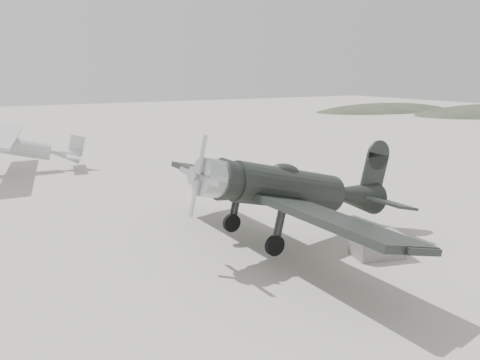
# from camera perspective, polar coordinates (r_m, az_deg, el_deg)

# --- Properties ---
(ground) EXTENTS (160.00, 160.00, 0.00)m
(ground) POSITION_cam_1_polar(r_m,az_deg,el_deg) (18.78, -0.88, -6.04)
(ground) COLOR #A5A092
(ground) RESTS_ON ground
(hill_northeast) EXTENTS (32.00, 16.00, 5.20)m
(hill_northeast) POSITION_cam_1_polar(r_m,az_deg,el_deg) (80.90, 17.30, 8.12)
(hill_northeast) COLOR #2E3627
(hill_northeast) RESTS_ON ground
(lowwing_monoplane) EXTENTS (8.61, 11.98, 3.88)m
(lowwing_monoplane) POSITION_cam_1_polar(r_m,az_deg,el_deg) (16.72, 6.78, -1.21)
(lowwing_monoplane) COLOR black
(lowwing_monoplane) RESTS_ON ground
(highwing_monoplane) EXTENTS (7.78, 10.92, 3.08)m
(highwing_monoplane) POSITION_cam_1_polar(r_m,az_deg,el_deg) (32.03, -26.07, 4.16)
(highwing_monoplane) COLOR #A6AAAC
(highwing_monoplane) RESTS_ON ground
(equipment_block) EXTENTS (1.85, 1.42, 0.82)m
(equipment_block) POSITION_cam_1_polar(r_m,az_deg,el_deg) (16.69, 16.42, -7.60)
(equipment_block) COLOR #5F5D58
(equipment_block) RESTS_ON ground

